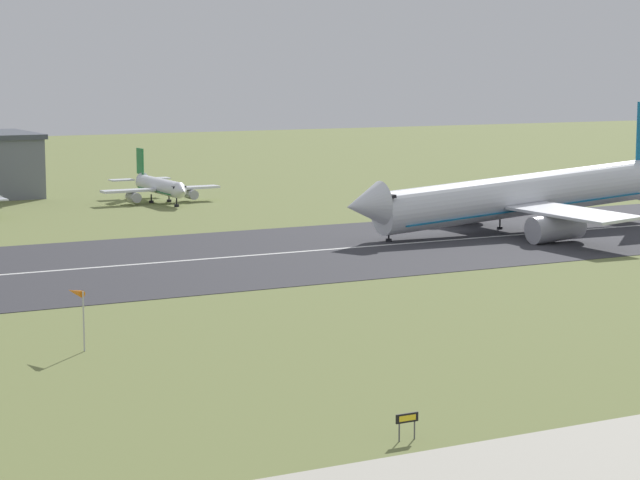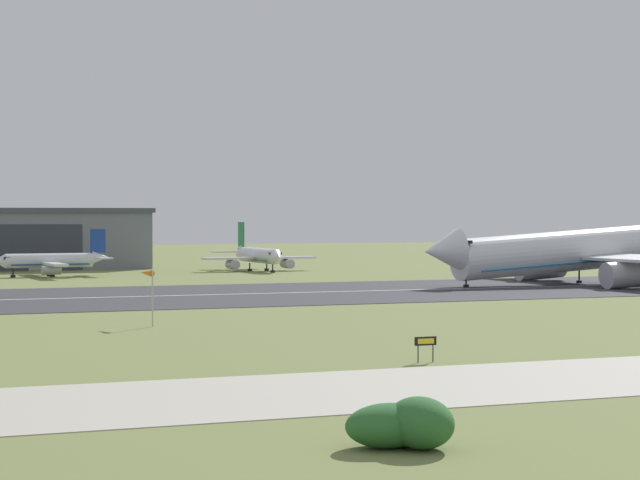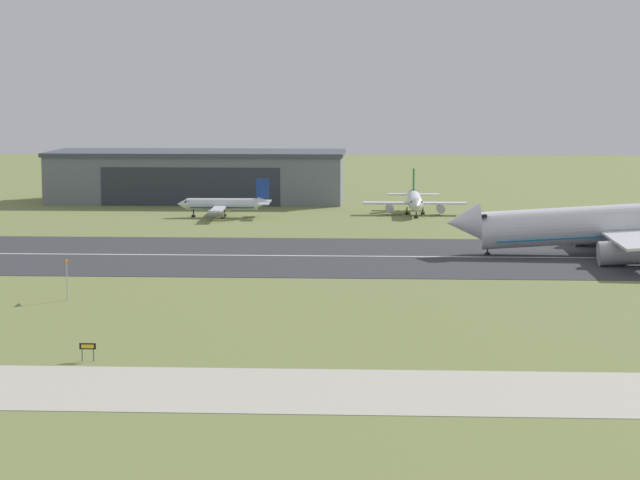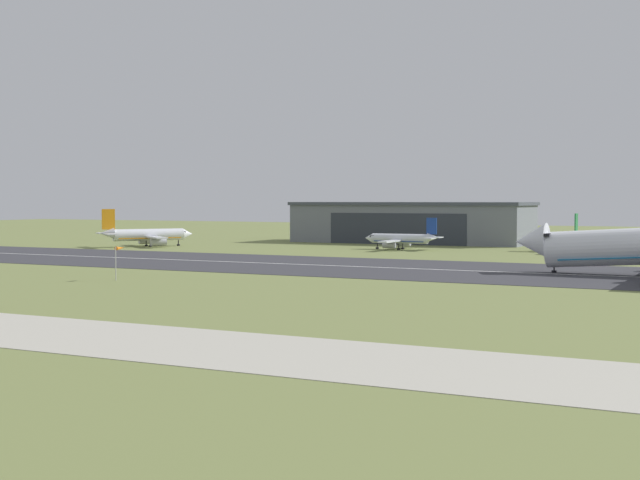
{
  "view_description": "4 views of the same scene",
  "coord_description": "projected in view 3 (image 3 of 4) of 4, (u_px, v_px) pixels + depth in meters",
  "views": [
    {
      "loc": [
        -40.57,
        -24.82,
        24.05
      ],
      "look_at": [
        12.19,
        75.1,
        8.22
      ],
      "focal_mm": 70.0,
      "sensor_mm": 36.0,
      "label": 1
    },
    {
      "loc": [
        -38.18,
        -36.24,
        10.24
      ],
      "look_at": [
        5.35,
        72.69,
        7.97
      ],
      "focal_mm": 70.0,
      "sensor_mm": 36.0,
      "label": 2
    },
    {
      "loc": [
        30.17,
        -78.84,
        27.61
      ],
      "look_at": [
        22.56,
        71.47,
        8.54
      ],
      "focal_mm": 70.0,
      "sensor_mm": 36.0,
      "label": 3
    },
    {
      "loc": [
        79.98,
        -31.35,
        12.41
      ],
      "look_at": [
        22.46,
        81.6,
        6.68
      ],
      "focal_mm": 50.0,
      "sensor_mm": 36.0,
      "label": 4
    }
  ],
  "objects": [
    {
      "name": "ground_plane",
      "position": [
        117.0,
        327.0,
        141.64
      ],
      "size": [
        680.86,
        680.86,
        0.0
      ],
      "primitive_type": "plane",
      "color": "olive"
    },
    {
      "name": "runway_strip",
      "position": [
        195.0,
        255.0,
        200.17
      ],
      "size": [
        440.86,
        45.44,
        0.06
      ],
      "primitive_type": "cube",
      "color": "#333338",
      "rests_on": "ground_plane"
    },
    {
      "name": "runway_centreline",
      "position": [
        195.0,
        255.0,
        200.17
      ],
      "size": [
        396.78,
        0.7,
        0.01
      ],
      "primitive_type": "cube",
      "color": "silver",
      "rests_on": "runway_strip"
    },
    {
      "name": "taxiway_road",
      "position": [
        51.0,
        387.0,
        113.57
      ],
      "size": [
        330.65,
        16.6,
        0.05
      ],
      "primitive_type": "cube",
      "color": "#B2AD9E",
      "rests_on": "ground_plane"
    },
    {
      "name": "hangar_building",
      "position": [
        198.0,
        176.0,
        290.43
      ],
      "size": [
        68.43,
        23.88,
        11.75
      ],
      "color": "slate",
      "rests_on": "ground_plane"
    },
    {
      "name": "airplane_landing",
      "position": [
        628.0,
        224.0,
        198.85
      ],
      "size": [
        59.23,
        47.18,
        18.62
      ],
      "color": "silver",
      "rests_on": "ground_plane"
    },
    {
      "name": "airplane_parked_west",
      "position": [
        415.0,
        201.0,
        262.07
      ],
      "size": [
        21.69,
        23.54,
        9.05
      ],
      "color": "silver",
      "rests_on": "ground_plane"
    },
    {
      "name": "airplane_parked_centre",
      "position": [
        224.0,
        205.0,
        256.37
      ],
      "size": [
        19.57,
        22.94,
        8.01
      ],
      "color": "silver",
      "rests_on": "ground_plane"
    },
    {
      "name": "windsock_pole",
      "position": [
        67.0,
        263.0,
        159.56
      ],
      "size": [
        1.06,
        2.75,
        5.22
      ],
      "color": "#B7B7BC",
      "rests_on": "ground_plane"
    },
    {
      "name": "runway_sign",
      "position": [
        88.0,
        348.0,
        124.1
      ],
      "size": [
        1.65,
        0.13,
        1.81
      ],
      "color": "#4C4C51",
      "rests_on": "ground_plane"
    }
  ]
}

